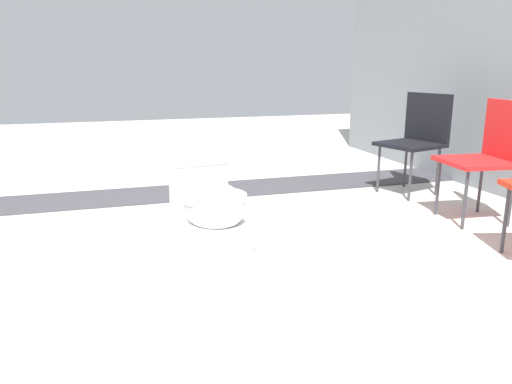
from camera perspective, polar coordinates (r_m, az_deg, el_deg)
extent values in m
plane|color=beige|center=(3.21, -5.19, -5.14)|extent=(14.00, 14.00, 0.00)
cube|color=#423F44|center=(4.41, -1.96, 0.43)|extent=(0.56, 8.00, 0.01)
cube|color=white|center=(3.09, -5.33, -4.26)|extent=(0.64, 0.41, 0.17)
ellipsoid|color=white|center=(2.95, -4.80, -1.60)|extent=(0.48, 0.41, 0.28)
cylinder|color=white|center=(2.94, -4.82, -0.55)|extent=(0.43, 0.43, 0.03)
cube|color=white|center=(3.22, -6.62, 0.81)|extent=(0.22, 0.36, 0.30)
cube|color=white|center=(3.19, -6.70, 3.75)|extent=(0.24, 0.39, 0.04)
cylinder|color=silver|center=(3.21, -5.35, 4.28)|extent=(0.02, 0.02, 0.01)
cube|color=black|center=(4.36, 17.17, 5.20)|extent=(0.55, 0.55, 0.03)
cube|color=black|center=(4.49, 19.04, 8.07)|extent=(0.43, 0.16, 0.40)
cylinder|color=#38383D|center=(4.17, 17.23, 1.73)|extent=(0.02, 0.02, 0.40)
cylinder|color=#38383D|center=(4.38, 13.83, 2.57)|extent=(0.02, 0.02, 0.40)
cylinder|color=#38383D|center=(4.43, 20.05, 2.23)|extent=(0.02, 0.02, 0.40)
cylinder|color=#38383D|center=(4.64, 16.72, 3.01)|extent=(0.02, 0.02, 0.40)
cube|color=red|center=(3.75, 23.89, 3.17)|extent=(0.49, 0.49, 0.03)
cube|color=red|center=(3.84, 26.73, 6.35)|extent=(0.44, 0.09, 0.40)
cylinder|color=#38383D|center=(3.57, 22.78, -0.85)|extent=(0.02, 0.02, 0.40)
cylinder|color=#38383D|center=(3.85, 20.07, 0.46)|extent=(0.02, 0.02, 0.40)
cylinder|color=#38383D|center=(3.76, 27.13, -0.57)|extent=(0.02, 0.02, 0.40)
cylinder|color=#38383D|center=(4.03, 24.25, 0.66)|extent=(0.02, 0.02, 0.40)
cylinder|color=#38383D|center=(3.22, 26.62, -2.84)|extent=(0.02, 0.02, 0.40)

